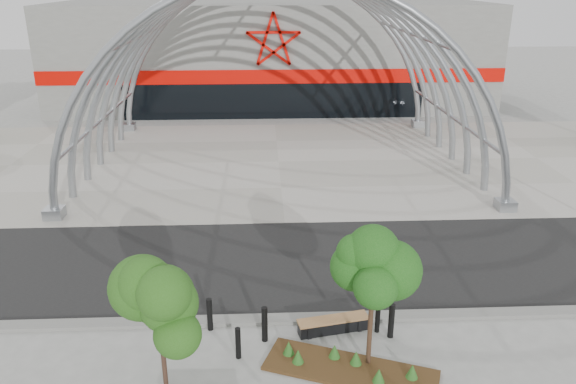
# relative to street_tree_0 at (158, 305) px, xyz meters

# --- Properties ---
(ground) EXTENTS (140.00, 140.00, 0.00)m
(ground) POSITION_rel_street_tree_0_xyz_m (3.39, 3.47, -2.69)
(ground) COLOR gray
(ground) RESTS_ON ground
(road) EXTENTS (140.00, 7.00, 0.02)m
(road) POSITION_rel_street_tree_0_xyz_m (3.39, 6.97, -2.68)
(road) COLOR black
(road) RESTS_ON ground
(forecourt) EXTENTS (60.00, 17.00, 0.04)m
(forecourt) POSITION_rel_street_tree_0_xyz_m (3.39, 18.97, -2.67)
(forecourt) COLOR #A39F94
(forecourt) RESTS_ON ground
(kerb) EXTENTS (60.00, 0.50, 0.12)m
(kerb) POSITION_rel_street_tree_0_xyz_m (3.39, 3.22, -2.63)
(kerb) COLOR slate
(kerb) RESTS_ON ground
(arena_building) EXTENTS (34.00, 15.24, 8.00)m
(arena_building) POSITION_rel_street_tree_0_xyz_m (3.39, 36.92, 1.30)
(arena_building) COLOR slate
(arena_building) RESTS_ON ground
(vault_canopy) EXTENTS (20.80, 15.80, 20.36)m
(vault_canopy) POSITION_rel_street_tree_0_xyz_m (3.39, 18.97, -2.67)
(vault_canopy) COLOR #909499
(vault_canopy) RESTS_ON ground
(planting_bed) EXTENTS (4.80, 2.98, 0.49)m
(planting_bed) POSITION_rel_street_tree_0_xyz_m (4.70, 0.80, -2.57)
(planting_bed) COLOR #382812
(planting_bed) RESTS_ON ground
(street_tree_0) EXTENTS (1.64, 1.64, 3.74)m
(street_tree_0) POSITION_rel_street_tree_0_xyz_m (0.00, 0.00, 0.00)
(street_tree_0) COLOR black
(street_tree_0) RESTS_ON ground
(street_tree_1) EXTENTS (1.61, 1.61, 3.81)m
(street_tree_1) POSITION_rel_street_tree_0_xyz_m (5.26, 1.02, 0.05)
(street_tree_1) COLOR #341F13
(street_tree_1) RESTS_ON ground
(bench_1) EXTENTS (2.18, 0.88, 0.45)m
(bench_1) POSITION_rel_street_tree_0_xyz_m (4.50, 2.60, -2.47)
(bench_1) COLOR black
(bench_1) RESTS_ON ground
(bollard_0) EXTENTS (0.17, 0.17, 1.05)m
(bollard_0) POSITION_rel_street_tree_0_xyz_m (0.85, 2.87, -2.17)
(bollard_0) COLOR black
(bollard_0) RESTS_ON ground
(bollard_1) EXTENTS (0.18, 0.18, 1.10)m
(bollard_1) POSITION_rel_street_tree_0_xyz_m (2.47, 2.25, -2.14)
(bollard_1) COLOR black
(bollard_1) RESTS_ON ground
(bollard_2) EXTENTS (0.15, 0.15, 0.96)m
(bollard_2) POSITION_rel_street_tree_0_xyz_m (1.74, 1.50, -2.21)
(bollard_2) COLOR black
(bollard_2) RESTS_ON ground
(bollard_3) EXTENTS (0.15, 0.15, 0.92)m
(bollard_3) POSITION_rel_street_tree_0_xyz_m (5.81, 2.53, -2.23)
(bollard_3) COLOR black
(bollard_3) RESTS_ON ground
(bollard_4) EXTENTS (0.17, 0.17, 1.09)m
(bollard_4) POSITION_rel_street_tree_0_xyz_m (6.15, 2.26, -2.15)
(bollard_4) COLOR black
(bollard_4) RESTS_ON ground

